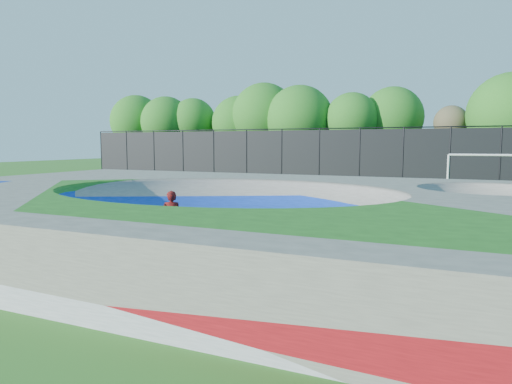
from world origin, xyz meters
TOP-DOWN VIEW (x-y plane):
  - ground at (0.00, 0.00)m, footprint 120.00×120.00m
  - skate_deck at (0.00, 0.00)m, footprint 22.00×14.00m
  - skater at (-0.69, -1.69)m, footprint 0.68×0.59m
  - skateboard at (-0.69, -1.69)m, footprint 0.78×0.59m
  - soccer_goal at (7.70, 16.25)m, footprint 3.49×0.12m
  - fence at (0.00, 21.00)m, footprint 48.09×0.09m
  - treeline at (0.38, 25.66)m, footprint 52.91×7.52m

SIDE VIEW (x-z plane):
  - ground at x=0.00m, z-range 0.00..0.00m
  - skateboard at x=-0.69m, z-range 0.00..0.05m
  - skate_deck at x=0.00m, z-range 0.00..1.50m
  - skater at x=-0.69m, z-range 0.00..1.57m
  - soccer_goal at x=7.70m, z-range 0.45..2.76m
  - fence at x=0.00m, z-range 0.08..4.12m
  - treeline at x=0.38m, z-range 0.96..9.26m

